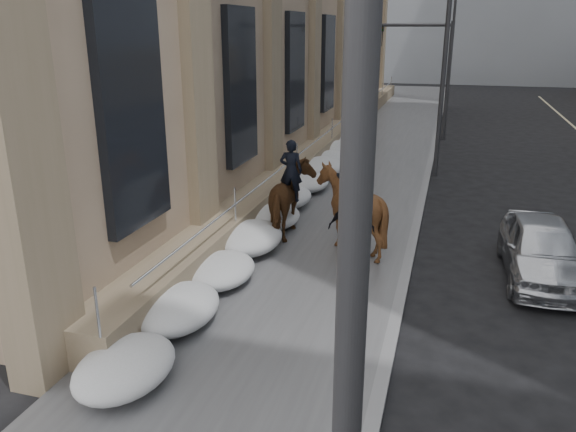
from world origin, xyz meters
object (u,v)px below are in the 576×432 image
(mounted_horse_left, at_px, (292,198))
(mounted_horse_right, at_px, (351,206))
(pedestrian, at_px, (351,228))
(car_silver, at_px, (542,249))

(mounted_horse_left, height_order, mounted_horse_right, mounted_horse_right)
(mounted_horse_left, height_order, pedestrian, mounted_horse_left)
(mounted_horse_right, relative_size, pedestrian, 1.45)
(mounted_horse_left, xyz_separation_m, pedestrian, (1.96, -1.66, -0.12))
(mounted_horse_right, bearing_deg, mounted_horse_left, -32.50)
(mounted_horse_right, bearing_deg, car_silver, 164.03)
(car_silver, bearing_deg, mounted_horse_left, 170.97)
(mounted_horse_right, xyz_separation_m, pedestrian, (0.21, -1.04, -0.23))
(mounted_horse_right, distance_m, car_silver, 4.65)
(mounted_horse_left, distance_m, mounted_horse_right, 1.87)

